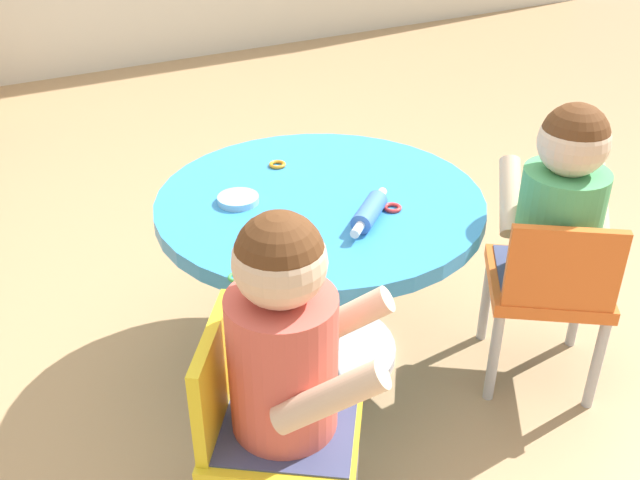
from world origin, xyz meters
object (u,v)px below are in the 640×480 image
at_px(child_chair_right, 549,287).
at_px(seated_child_right, 562,202).
at_px(seated_child_left, 285,337).
at_px(craft_table, 320,241).
at_px(child_chair_left, 268,425).
at_px(craft_scissors, 248,271).
at_px(rolling_pin, 369,212).

xyz_separation_m(child_chair_right, seated_child_right, (0.02, 0.03, 0.23)).
bearing_deg(seated_child_left, child_chair_right, 8.19).
height_order(craft_table, seated_child_left, seated_child_left).
xyz_separation_m(child_chair_left, craft_scissors, (0.07, 0.24, 0.21)).
bearing_deg(child_chair_left, rolling_pin, 35.86).
distance_m(craft_table, rolling_pin, 0.23).
relative_size(child_chair_left, seated_child_left, 1.05).
bearing_deg(rolling_pin, child_chair_left, -144.14).
relative_size(seated_child_left, rolling_pin, 2.71).
bearing_deg(seated_child_left, child_chair_left, 144.63).
distance_m(craft_table, craft_scissors, 0.41).
distance_m(craft_table, child_chair_left, 0.61).
relative_size(rolling_pin, craft_scissors, 1.36).
relative_size(seated_child_left, child_chair_right, 0.95).
bearing_deg(craft_table, child_chair_left, -128.67).
bearing_deg(seated_child_right, seated_child_left, -169.86).
height_order(craft_table, craft_scissors, craft_scissors).
xyz_separation_m(seated_child_left, seated_child_right, (0.84, 0.15, 0.00)).
bearing_deg(child_chair_right, seated_child_left, -171.81).
xyz_separation_m(child_chair_right, rolling_pin, (-0.43, 0.21, 0.23)).
relative_size(craft_table, seated_child_right, 1.66).
height_order(child_chair_left, seated_child_right, seated_child_right).
height_order(seated_child_left, rolling_pin, seated_child_left).
bearing_deg(rolling_pin, seated_child_left, -139.87).
height_order(child_chair_left, craft_scissors, child_chair_left).
xyz_separation_m(child_chair_right, craft_scissors, (-0.78, 0.14, 0.21)).
xyz_separation_m(craft_table, rolling_pin, (0.04, -0.17, 0.16)).
bearing_deg(seated_child_right, craft_scissors, 172.11).
bearing_deg(rolling_pin, seated_child_right, -21.50).
height_order(child_chair_left, rolling_pin, rolling_pin).
bearing_deg(craft_scissors, child_chair_right, -10.46).
bearing_deg(child_chair_left, seated_child_left, -35.37).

